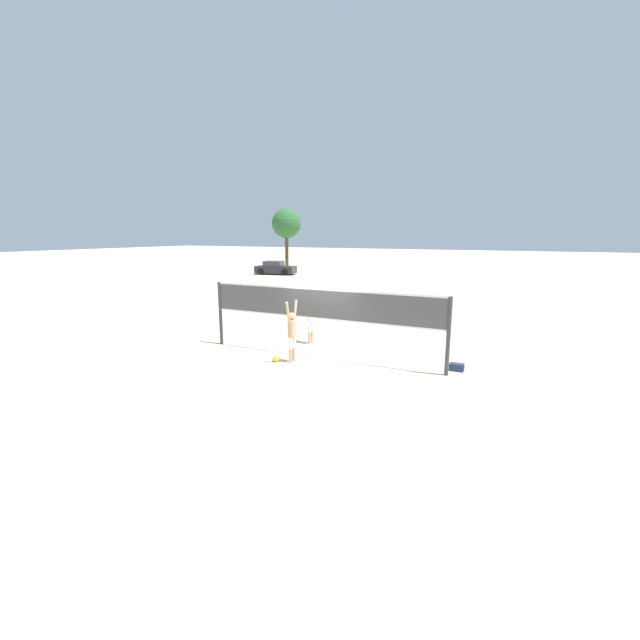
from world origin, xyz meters
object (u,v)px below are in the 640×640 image
volleyball_net (320,309)px  player_blocker (311,316)px  gear_bag (457,367)px  player_spiker (292,330)px  parked_car_near (275,268)px  volleyball (276,358)px  tree_left_cluster (286,224)px

volleyball_net → player_blocker: volleyball_net is taller
volleyball_net → gear_bag: 4.66m
player_spiker → player_blocker: 2.44m
player_blocker → parked_car_near: player_blocker is taller
volleyball_net → volleyball: volleyball_net is taller
player_blocker → volleyball: player_blocker is taller
volleyball_net → parked_car_near: (-17.20, 24.63, -1.03)m
gear_bag → tree_left_cluster: bearing=128.7°
volleyball_net → player_spiker: size_ratio=4.19×
volleyball_net → tree_left_cluster: (-18.43, 29.06, 3.48)m
parked_car_near → tree_left_cluster: 6.44m
volleyball_net → player_blocker: bearing=126.8°
volleyball → parked_car_near: 30.35m
volleyball_net → tree_left_cluster: 34.59m
player_blocker → gear_bag: 5.69m
player_blocker → tree_left_cluster: 32.74m
volleyball_net → volleyball: 2.16m
parked_car_near → tree_left_cluster: tree_left_cluster is taller
player_blocker → tree_left_cluster: (-17.28, 27.52, 4.07)m
player_blocker → volleyball_net: bearing=36.8°
tree_left_cluster → gear_bag: bearing=-51.3°
volleyball_net → tree_left_cluster: size_ratio=1.24×
player_spiker → player_blocker: bearing=13.2°
player_blocker → gear_bag: bearing=79.9°
player_spiker → volleyball: bearing=117.7°
player_spiker → tree_left_cluster: bearing=30.8°
player_spiker → gear_bag: size_ratio=4.74×
gear_bag → parked_car_near: size_ratio=0.10×
volleyball_net → parked_car_near: size_ratio=1.96×
volleyball → tree_left_cluster: 35.15m
tree_left_cluster → player_blocker: bearing=-57.9°
volleyball_net → player_blocker: size_ratio=4.17×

